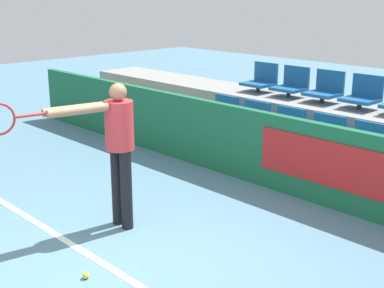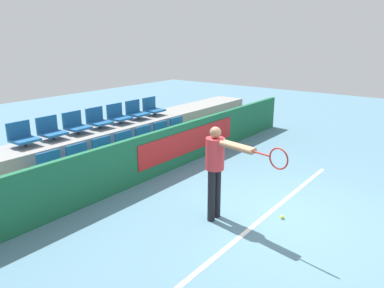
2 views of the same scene
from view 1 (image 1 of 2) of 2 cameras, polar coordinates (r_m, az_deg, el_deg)
ground_plane at (r=5.29m, az=-10.11°, el=-13.71°), size 30.00×30.00×0.00m
court_baseline at (r=5.37m, az=-8.50°, el=-13.07°), size 5.79×0.08×0.01m
barrier_wall at (r=7.07m, az=10.87°, el=-1.37°), size 12.28×0.14×1.03m
bleacher_tier_front at (r=7.64m, az=13.12°, el=-2.49°), size 11.88×1.00×0.45m
bleacher_tier_middle at (r=8.40m, az=16.97°, el=0.52°), size 11.88×1.00×0.90m
stadium_chair_0 at (r=8.76m, az=3.15°, el=3.21°), size 0.50×0.45×0.49m
stadium_chair_1 at (r=8.35m, az=6.38°, el=2.48°), size 0.50×0.45×0.49m
stadium_chair_2 at (r=7.96m, az=9.94°, el=1.68°), size 0.50×0.45×0.49m
stadium_chair_3 at (r=7.62m, az=13.83°, el=0.78°), size 0.50×0.45×0.49m
stadium_chair_4 at (r=7.31m, az=18.07°, el=-0.20°), size 0.50×0.45×0.49m
stadium_chair_7 at (r=9.42m, az=7.37°, el=6.81°), size 0.50×0.45×0.49m
stadium_chair_8 at (r=9.03m, az=10.57°, el=6.27°), size 0.50×0.45×0.49m
stadium_chair_9 at (r=8.68m, az=14.03°, el=5.67°), size 0.50×0.45×0.49m
stadium_chair_10 at (r=8.36m, az=17.75°, el=5.00°), size 0.50×0.45×0.49m
tennis_player at (r=5.89m, az=-8.41°, el=0.37°), size 0.44×1.55×1.65m
tennis_ball at (r=5.25m, az=-11.26°, el=-13.58°), size 0.07×0.07×0.07m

